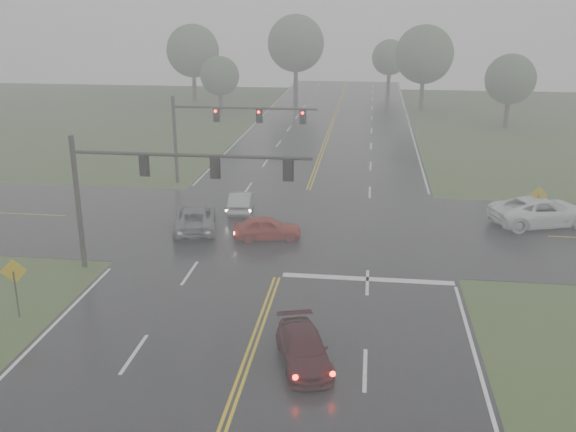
# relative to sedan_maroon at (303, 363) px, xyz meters

# --- Properties ---
(main_road) EXTENTS (18.00, 160.00, 0.02)m
(main_road) POSITION_rel_sedan_maroon_xyz_m (-2.15, 13.80, 0.00)
(main_road) COLOR black
(main_road) RESTS_ON ground
(cross_street) EXTENTS (120.00, 14.00, 0.02)m
(cross_street) POSITION_rel_sedan_maroon_xyz_m (-2.15, 15.80, 0.00)
(cross_street) COLOR black
(cross_street) RESTS_ON ground
(stop_bar) EXTENTS (8.50, 0.50, 0.01)m
(stop_bar) POSITION_rel_sedan_maroon_xyz_m (2.35, 8.20, 0.00)
(stop_bar) COLOR silver
(stop_bar) RESTS_ON ground
(sedan_maroon) EXTENTS (2.86, 4.54, 1.23)m
(sedan_maroon) POSITION_rel_sedan_maroon_xyz_m (0.00, 0.00, 0.00)
(sedan_maroon) COLOR #34090E
(sedan_maroon) RESTS_ON ground
(sedan_red) EXTENTS (4.22, 2.34, 1.36)m
(sedan_red) POSITION_rel_sedan_maroon_xyz_m (-3.53, 13.25, 0.00)
(sedan_red) COLOR #9D180E
(sedan_red) RESTS_ON ground
(sedan_silver) EXTENTS (1.82, 4.22, 1.35)m
(sedan_silver) POSITION_rel_sedan_maroon_xyz_m (-6.04, 18.22, 0.00)
(sedan_silver) COLOR #929599
(sedan_silver) RESTS_ON ground
(car_grey) EXTENTS (3.56, 5.68, 1.46)m
(car_grey) POSITION_rel_sedan_maroon_xyz_m (-8.12, 14.37, 0.00)
(car_grey) COLOR slate
(car_grey) RESTS_ON ground
(pickup_white) EXTENTS (6.89, 4.71, 1.75)m
(pickup_white) POSITION_rel_sedan_maroon_xyz_m (12.87, 17.88, 0.00)
(pickup_white) COLOR white
(pickup_white) RESTS_ON ground
(signal_gantry_near) EXTENTS (12.05, 0.30, 6.94)m
(signal_gantry_near) POSITION_rel_sedan_maroon_xyz_m (-8.67, 8.03, 4.86)
(signal_gantry_near) COLOR black
(signal_gantry_near) RESTS_ON ground
(signal_gantry_far) EXTENTS (10.85, 0.33, 6.59)m
(signal_gantry_far) POSITION_rel_sedan_maroon_xyz_m (-9.05, 24.76, 4.60)
(signal_gantry_far) COLOR black
(signal_gantry_far) RESTS_ON ground
(sign_diamond_west) EXTENTS (1.11, 0.30, 2.73)m
(sign_diamond_west) POSITION_rel_sedan_maroon_xyz_m (-12.76, 2.24, 1.84)
(sign_diamond_west) COLOR black
(sign_diamond_west) RESTS_ON ground
(sign_diamond_east) EXTENTS (1.02, 0.29, 2.50)m
(sign_diamond_east) POSITION_rel_sedan_maroon_xyz_m (12.57, 17.81, 1.69)
(sign_diamond_east) COLOR black
(sign_diamond_east) RESTS_ON ground
(tree_nw_a) EXTENTS (4.78, 4.78, 7.02)m
(tree_nw_a) POSITION_rel_sedan_maroon_xyz_m (-16.37, 56.96, 4.61)
(tree_nw_a) COLOR #322920
(tree_nw_a) RESTS_ON ground
(tree_ne_a) EXTENTS (7.27, 7.27, 10.68)m
(tree_ne_a) POSITION_rel_sedan_maroon_xyz_m (8.54, 62.28, 7.03)
(tree_ne_a) COLOR #322920
(tree_ne_a) RESTS_ON ground
(tree_n_mid) EXTENTS (7.99, 7.99, 11.74)m
(tree_n_mid) POSITION_rel_sedan_maroon_xyz_m (-8.67, 71.37, 7.72)
(tree_n_mid) COLOR #322920
(tree_n_mid) RESTS_ON ground
(tree_e_near) EXTENTS (5.44, 5.44, 7.99)m
(tree_e_near) POSITION_rel_sedan_maroon_xyz_m (17.10, 51.84, 5.25)
(tree_e_near) COLOR #322920
(tree_e_near) RESTS_ON ground
(tree_nw_b) EXTENTS (7.16, 7.16, 10.51)m
(tree_nw_b) POSITION_rel_sedan_maroon_xyz_m (-22.26, 66.43, 6.92)
(tree_nw_b) COLOR #322920
(tree_nw_b) RESTS_ON ground
(tree_n_far) EXTENTS (5.42, 5.42, 7.96)m
(tree_n_far) POSITION_rel_sedan_maroon_xyz_m (4.74, 80.31, 5.22)
(tree_n_far) COLOR #322920
(tree_n_far) RESTS_ON ground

